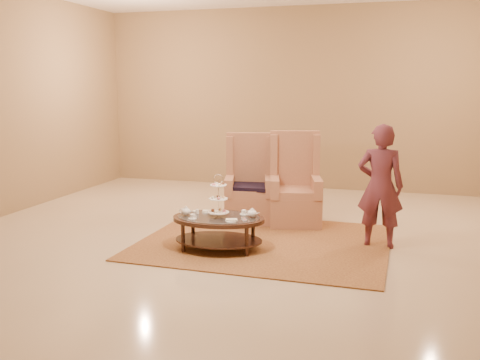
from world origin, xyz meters
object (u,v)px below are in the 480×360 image
(armchair_right, at_px, (295,193))
(person, at_px, (380,186))
(tea_table, at_px, (219,223))
(armchair_left, at_px, (249,191))

(armchair_right, distance_m, person, 1.54)
(tea_table, distance_m, armchair_left, 1.55)
(armchair_left, distance_m, armchair_right, 0.68)
(tea_table, xyz_separation_m, armchair_right, (0.65, 1.58, 0.11))
(armchair_left, xyz_separation_m, armchair_right, (0.68, 0.03, 0.01))
(tea_table, height_order, armchair_right, armchair_right)
(tea_table, distance_m, armchair_right, 1.71)
(armchair_right, bearing_deg, armchair_left, 168.77)
(armchair_left, height_order, person, person)
(tea_table, distance_m, person, 2.05)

